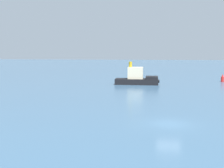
{
  "coord_description": "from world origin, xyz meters",
  "views": [
    {
      "loc": [
        -2.17,
        -31.84,
        7.72
      ],
      "look_at": [
        -9.1,
        25.56,
        1.2
      ],
      "focal_mm": 49.24,
      "sensor_mm": 36.0,
      "label": 1
    }
  ],
  "objects": [
    {
      "name": "ground_plane",
      "position": [
        0.0,
        0.0,
        0.0
      ],
      "size": [
        400.0,
        400.0,
        0.0
      ],
      "primitive_type": "plane",
      "color": "#3D607F"
    },
    {
      "name": "tugboat",
      "position": [
        -4.68,
        36.23,
        1.29
      ],
      "size": [
        9.78,
        3.66,
        5.03
      ],
      "color": "black",
      "rests_on": "ground"
    },
    {
      "name": "channel_buoy_red",
      "position": [
        15.36,
        43.95,
        0.81
      ],
      "size": [
        0.7,
        0.7,
        1.9
      ],
      "color": "red",
      "rests_on": "ground"
    }
  ]
}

